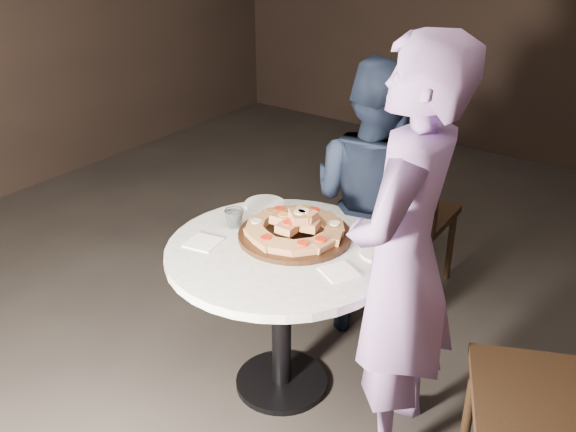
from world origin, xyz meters
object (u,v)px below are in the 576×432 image
at_px(serving_board, 295,235).
at_px(focaccia_pile, 296,226).
at_px(water_glass, 234,218).
at_px(table, 281,275).
at_px(diner_navy, 373,201).
at_px(chair_far, 406,208).
at_px(diner_teal, 402,262).

xyz_separation_m(serving_board, focaccia_pile, (0.00, 0.00, 0.04)).
relative_size(focaccia_pile, water_glass, 5.05).
bearing_deg(focaccia_pile, table, -87.77).
height_order(table, water_glass, water_glass).
relative_size(water_glass, diner_navy, 0.06).
bearing_deg(water_glass, diner_navy, 60.73).
xyz_separation_m(focaccia_pile, chair_far, (0.08, 0.94, -0.26)).
relative_size(water_glass, chair_far, 0.09).
height_order(water_glass, diner_teal, diner_teal).
relative_size(table, diner_teal, 0.64).
relative_size(diner_navy, diner_teal, 0.85).
bearing_deg(water_glass, serving_board, 15.41).
distance_m(table, chair_far, 1.06).
xyz_separation_m(table, focaccia_pile, (-0.00, 0.11, 0.19)).
bearing_deg(water_glass, table, -7.00).
xyz_separation_m(diner_navy, diner_teal, (0.48, -0.66, 0.13)).
bearing_deg(table, chair_far, 85.99).
distance_m(serving_board, diner_navy, 0.56).
height_order(water_glass, chair_far, chair_far).
height_order(focaccia_pile, diner_teal, diner_teal).
bearing_deg(diner_navy, table, 90.99).
xyz_separation_m(serving_board, chair_far, (0.08, 0.94, -0.21)).
bearing_deg(focaccia_pile, water_glass, -164.71).
distance_m(chair_far, diner_teal, 1.19).
xyz_separation_m(focaccia_pile, water_glass, (-0.28, -0.08, -0.01)).
relative_size(serving_board, diner_navy, 0.34).
relative_size(serving_board, focaccia_pile, 1.12).
bearing_deg(diner_navy, water_glass, 67.60).
xyz_separation_m(serving_board, diner_navy, (0.08, 0.56, -0.03)).
relative_size(table, focaccia_pile, 2.45).
height_order(table, focaccia_pile, focaccia_pile).
xyz_separation_m(table, diner_teal, (0.55, 0.01, 0.25)).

